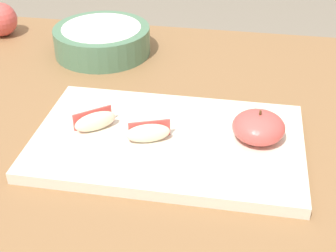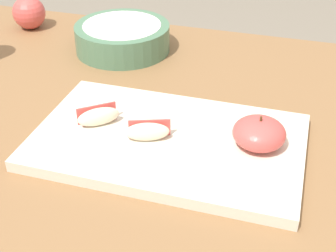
{
  "view_description": "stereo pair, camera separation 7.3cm",
  "coord_description": "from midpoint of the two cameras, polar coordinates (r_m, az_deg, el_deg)",
  "views": [
    {
      "loc": [
        0.13,
        -0.64,
        1.2
      ],
      "look_at": [
        0.03,
        -0.04,
        0.8
      ],
      "focal_mm": 51.02,
      "sensor_mm": 36.0,
      "label": 1
    },
    {
      "loc": [
        0.2,
        -0.63,
        1.2
      ],
      "look_at": [
        0.03,
        -0.04,
        0.8
      ],
      "focal_mm": 51.02,
      "sensor_mm": 36.0,
      "label": 2
    }
  ],
  "objects": [
    {
      "name": "dining_table",
      "position": [
        0.86,
        -3.86,
        -6.47
      ],
      "size": [
        1.22,
        0.9,
        0.76
      ],
      "color": "brown",
      "rests_on": "ground_plane"
    },
    {
      "name": "whole_apple_pink_lady",
      "position": [
        1.21,
        -21.11,
        11.75
      ],
      "size": [
        0.08,
        0.08,
        0.09
      ],
      "color": "#D14C47",
      "rests_on": "dining_table"
    },
    {
      "name": "apple_wedge_middle",
      "position": [
        0.77,
        -11.41,
        0.5
      ],
      "size": [
        0.07,
        0.06,
        0.03
      ],
      "color": "beige",
      "rests_on": "cutting_board"
    },
    {
      "name": "apple_half_skin_up",
      "position": [
        0.73,
        7.98,
        -0.22
      ],
      "size": [
        0.08,
        0.08,
        0.05
      ],
      "color": "#D14C47",
      "rests_on": "cutting_board"
    },
    {
      "name": "apple_wedge_right",
      "position": [
        0.73,
        -5.2,
        -0.92
      ],
      "size": [
        0.07,
        0.05,
        0.03
      ],
      "color": "beige",
      "rests_on": "cutting_board"
    },
    {
      "name": "cutting_board",
      "position": [
        0.75,
        -2.8,
        -1.96
      ],
      "size": [
        0.42,
        0.26,
        0.02
      ],
      "color": "beige",
      "rests_on": "dining_table"
    },
    {
      "name": "ceramic_fruit_bowl",
      "position": [
        1.06,
        -9.88,
        10.1
      ],
      "size": [
        0.21,
        0.21,
        0.06
      ],
      "color": "#4C7556",
      "rests_on": "dining_table"
    }
  ]
}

